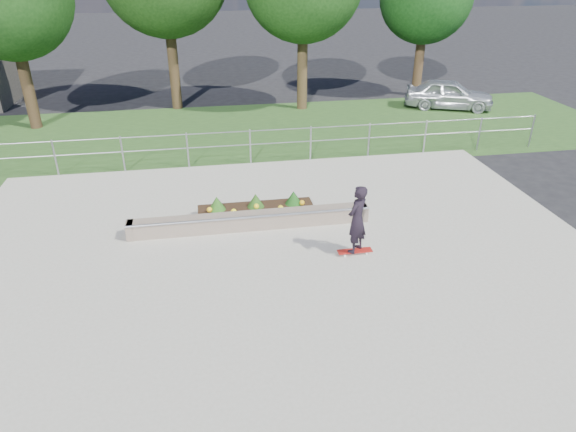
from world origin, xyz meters
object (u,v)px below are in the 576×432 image
object	(u,v)px
skateboarder	(357,220)
planter_bed	(257,212)
grind_ledge	(251,221)
parked_car	(449,94)

from	to	relation	value
skateboarder	planter_bed	bearing A→B (deg)	133.29
grind_ledge	planter_bed	distance (m)	0.53
planter_bed	parked_car	size ratio (longest dim) A/B	0.79
skateboarder	parked_car	xyz separation A→B (m)	(7.72, 11.54, -0.29)
grind_ledge	parked_car	world-z (taller)	parked_car
skateboarder	parked_car	bearing A→B (deg)	56.22
parked_car	skateboarder	bearing A→B (deg)	168.08
planter_bed	grind_ledge	bearing A→B (deg)	-113.68
planter_bed	skateboarder	distance (m)	3.00
grind_ledge	parked_car	size ratio (longest dim) A/B	1.58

